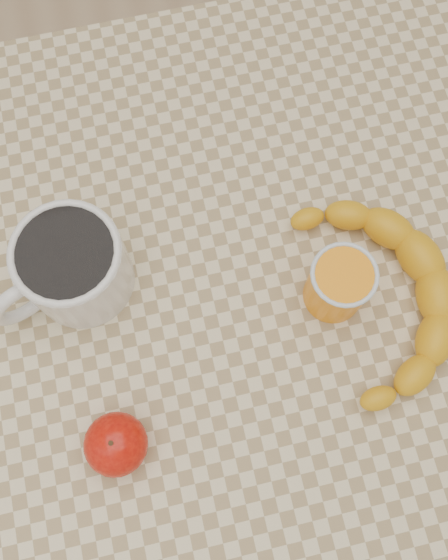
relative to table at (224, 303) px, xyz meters
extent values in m
plane|color=tan|center=(0.00, 0.00, -0.66)|extent=(3.00, 3.00, 0.00)
cube|color=beige|center=(0.00, 0.00, 0.07)|extent=(0.80, 0.80, 0.04)
cube|color=olive|center=(0.00, 0.00, 0.02)|extent=(0.74, 0.74, 0.06)
cylinder|color=olive|center=(-0.35, 0.35, -0.31)|extent=(0.05, 0.05, 0.71)
cylinder|color=olive|center=(0.35, 0.35, -0.31)|extent=(0.05, 0.05, 0.71)
cylinder|color=silver|center=(-0.16, 0.04, 0.13)|extent=(0.16, 0.16, 0.10)
cylinder|color=black|center=(-0.16, 0.04, 0.18)|extent=(0.10, 0.10, 0.01)
torus|color=silver|center=(-0.16, 0.04, 0.18)|extent=(0.12, 0.12, 0.01)
torus|color=silver|center=(-0.22, 0.02, 0.13)|extent=(0.08, 0.04, 0.08)
cylinder|color=orange|center=(0.12, -0.04, 0.13)|extent=(0.07, 0.07, 0.08)
torus|color=silver|center=(0.12, -0.04, 0.17)|extent=(0.07, 0.07, 0.01)
ellipsoid|color=#9A0905|center=(-0.15, -0.15, 0.12)|extent=(0.07, 0.07, 0.06)
cylinder|color=#382311|center=(-0.15, -0.15, 0.14)|extent=(0.01, 0.01, 0.01)
camera|label=1|loc=(-0.05, -0.20, 0.80)|focal=40.00mm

